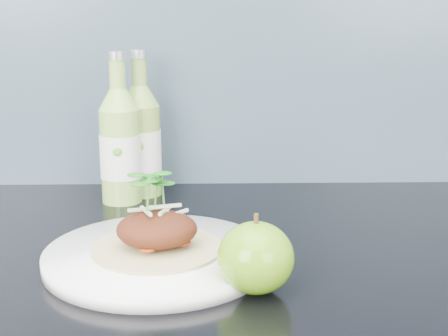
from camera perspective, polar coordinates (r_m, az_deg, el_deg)
The scene contains 5 objects.
dinner_plate at distance 0.75m, azimuth -6.09°, elevation -8.01°, with size 0.28×0.28×0.02m.
pork_taco at distance 0.73m, azimuth -6.16°, elevation -5.36°, with size 0.15×0.15×0.10m.
green_apple at distance 0.66m, azimuth 2.92°, elevation -8.19°, with size 0.08×0.08×0.09m.
cider_bottle_left at distance 0.97m, azimuth -9.47°, elevation 1.98°, with size 0.07×0.07×0.23m.
cider_bottle_right at distance 1.01m, azimuth -7.57°, elevation 2.46°, with size 0.07×0.07×0.23m.
Camera 1 is at (0.06, 0.93, 1.18)m, focal length 50.00 mm.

